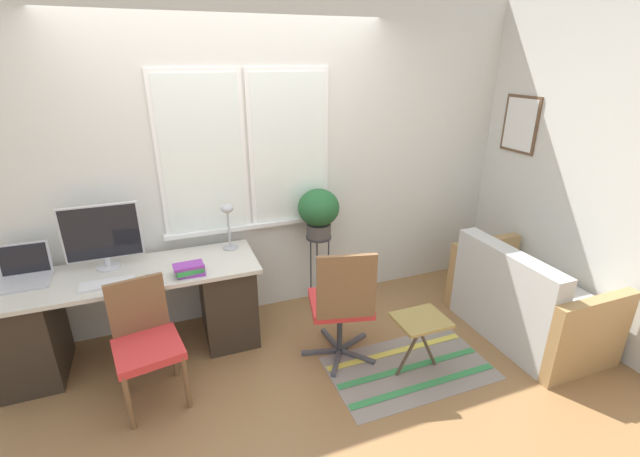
% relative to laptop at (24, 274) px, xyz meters
% --- Properties ---
extents(ground_plane, '(14.00, 14.00, 0.00)m').
position_rel_laptop_xyz_m(ground_plane, '(1.59, -0.42, -0.78)').
color(ground_plane, olive).
extents(wall_back_with_window, '(9.00, 0.12, 2.70)m').
position_rel_laptop_xyz_m(wall_back_with_window, '(1.59, 0.27, 0.57)').
color(wall_back_with_window, silver).
rests_on(wall_back_with_window, ground_plane).
extents(wall_right_with_picture, '(0.08, 9.00, 2.70)m').
position_rel_laptop_xyz_m(wall_right_with_picture, '(4.17, -0.42, 0.57)').
color(wall_right_with_picture, silver).
rests_on(wall_right_with_picture, ground_plane).
extents(desk, '(1.89, 0.61, 0.72)m').
position_rel_laptop_xyz_m(desk, '(0.66, -0.11, -0.39)').
color(desk, beige).
rests_on(desk, ground_plane).
extents(laptop, '(0.33, 0.27, 0.26)m').
position_rel_laptop_xyz_m(laptop, '(0.00, 0.00, 0.00)').
color(laptop, '#B7B7BC').
rests_on(laptop, desk).
extents(monitor, '(0.53, 0.17, 0.50)m').
position_rel_laptop_xyz_m(monitor, '(0.53, 0.03, 0.21)').
color(monitor, silver).
rests_on(monitor, desk).
extents(keyboard, '(0.36, 0.14, 0.02)m').
position_rel_laptop_xyz_m(keyboard, '(0.54, -0.26, -0.05)').
color(keyboard, silver).
rests_on(keyboard, desk).
extents(mouse, '(0.04, 0.06, 0.03)m').
position_rel_laptop_xyz_m(mouse, '(0.80, -0.26, -0.04)').
color(mouse, slate).
rests_on(mouse, desk).
extents(desk_lamp, '(0.12, 0.12, 0.38)m').
position_rel_laptop_xyz_m(desk_lamp, '(1.45, 0.05, 0.22)').
color(desk_lamp, '#ADADB2').
rests_on(desk_lamp, desk).
extents(book_stack, '(0.23, 0.18, 0.08)m').
position_rel_laptop_xyz_m(book_stack, '(1.09, -0.30, -0.02)').
color(book_stack, purple).
rests_on(book_stack, desk).
extents(desk_chair_wooden, '(0.47, 0.48, 0.84)m').
position_rel_laptop_xyz_m(desk_chair_wooden, '(0.75, -0.62, -0.32)').
color(desk_chair_wooden, brown).
rests_on(desk_chair_wooden, ground_plane).
extents(office_chair_swivel, '(0.59, 0.59, 0.96)m').
position_rel_laptop_xyz_m(office_chair_swivel, '(2.12, -0.73, -0.28)').
color(office_chair_swivel, '#47474C').
rests_on(office_chair_swivel, ground_plane).
extents(couch_loveseat, '(0.72, 1.21, 0.81)m').
position_rel_laptop_xyz_m(couch_loveseat, '(3.68, -0.96, -0.49)').
color(couch_loveseat, beige).
rests_on(couch_loveseat, ground_plane).
extents(plant_stand, '(0.23, 0.23, 0.70)m').
position_rel_laptop_xyz_m(plant_stand, '(2.24, 0.08, -0.19)').
color(plant_stand, '#333338').
rests_on(plant_stand, ground_plane).
extents(potted_plant, '(0.36, 0.36, 0.44)m').
position_rel_laptop_xyz_m(potted_plant, '(2.24, 0.08, 0.17)').
color(potted_plant, '#514C47').
rests_on(potted_plant, plant_stand).
extents(floor_rug_striped, '(1.21, 0.71, 0.01)m').
position_rel_laptop_xyz_m(floor_rug_striped, '(2.56, -1.02, -0.78)').
color(floor_rug_striped, gray).
rests_on(floor_rug_striped, ground_plane).
extents(folding_stool, '(0.37, 0.31, 0.46)m').
position_rel_laptop_xyz_m(folding_stool, '(2.60, -1.06, -0.37)').
color(folding_stool, olive).
rests_on(folding_stool, ground_plane).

